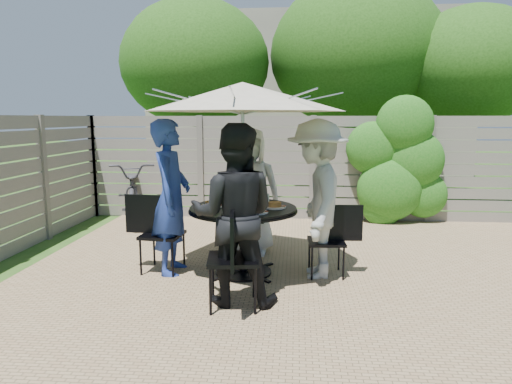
# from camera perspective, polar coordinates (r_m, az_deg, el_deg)

# --- Properties ---
(backyard_envelope) EXTENTS (60.00, 60.00, 5.00)m
(backyard_envelope) POSITION_cam_1_polar(r_m,az_deg,el_deg) (15.35, 6.63, 12.19)
(backyard_envelope) COLOR #254B17
(backyard_envelope) RESTS_ON ground
(patio_table) EXTENTS (1.23, 1.23, 0.80)m
(patio_table) POSITION_cam_1_polar(r_m,az_deg,el_deg) (5.25, -1.61, -4.49)
(patio_table) COLOR black
(patio_table) RESTS_ON ground
(umbrella) EXTENTS (2.29, 2.29, 2.19)m
(umbrella) POSITION_cam_1_polar(r_m,az_deg,el_deg) (5.10, -1.69, 11.79)
(umbrella) COLOR silver
(umbrella) RESTS_ON ground
(chair_back) EXTENTS (0.50, 0.70, 0.94)m
(chair_back) POSITION_cam_1_polar(r_m,az_deg,el_deg) (6.25, -0.67, -4.84)
(chair_back) COLOR black
(chair_back) RESTS_ON ground
(person_back) EXTENTS (0.83, 0.55, 1.69)m
(person_back) POSITION_cam_1_polar(r_m,az_deg,el_deg) (6.00, -0.81, 0.06)
(person_back) COLOR silver
(person_back) RESTS_ON ground
(chair_left) EXTENTS (0.69, 0.48, 0.92)m
(chair_left) POSITION_cam_1_polar(r_m,az_deg,el_deg) (5.50, -11.73, -7.04)
(chair_left) COLOR black
(chair_left) RESTS_ON ground
(person_left) EXTENTS (0.44, 0.66, 1.79)m
(person_left) POSITION_cam_1_polar(r_m,az_deg,el_deg) (5.33, -10.55, -0.70)
(person_left) COLOR navy
(person_left) RESTS_ON ground
(chair_front) EXTENTS (0.53, 0.74, 0.98)m
(chair_front) POSITION_cam_1_polar(r_m,az_deg,el_deg) (4.40, -2.89, -10.78)
(chair_front) COLOR black
(chair_front) RESTS_ON ground
(person_front) EXTENTS (0.86, 0.68, 1.76)m
(person_front) POSITION_cam_1_polar(r_m,az_deg,el_deg) (4.37, -2.75, -2.96)
(person_front) COLOR black
(person_front) RESTS_ON ground
(chair_right) EXTENTS (0.62, 0.43, 0.84)m
(chair_right) POSITION_cam_1_polar(r_m,az_deg,el_deg) (5.32, 8.89, -7.81)
(chair_right) COLOR black
(chair_right) RESTS_ON ground
(person_right) EXTENTS (0.68, 1.17, 1.80)m
(person_right) POSITION_cam_1_polar(r_m,az_deg,el_deg) (5.16, 7.58, -0.94)
(person_right) COLOR #B1B1AC
(person_right) RESTS_ON ground
(plate_back) EXTENTS (0.26, 0.26, 0.06)m
(plate_back) POSITION_cam_1_polar(r_m,az_deg,el_deg) (5.54, -1.24, -0.94)
(plate_back) COLOR white
(plate_back) RESTS_ON patio_table
(plate_left) EXTENTS (0.26, 0.26, 0.06)m
(plate_left) POSITION_cam_1_polar(r_m,az_deg,el_deg) (5.24, -5.55, -1.58)
(plate_left) COLOR white
(plate_left) RESTS_ON patio_table
(plate_front) EXTENTS (0.26, 0.26, 0.06)m
(plate_front) POSITION_cam_1_polar(r_m,az_deg,el_deg) (4.84, -2.07, -2.44)
(plate_front) COLOR white
(plate_front) RESTS_ON patio_table
(plate_right) EXTENTS (0.26, 0.26, 0.06)m
(plate_right) POSITION_cam_1_polar(r_m,az_deg,el_deg) (5.17, 2.35, -1.70)
(plate_right) COLOR white
(plate_right) RESTS_ON patio_table
(plate_extra) EXTENTS (0.24, 0.24, 0.06)m
(plate_extra) POSITION_cam_1_polar(r_m,az_deg,el_deg) (4.88, 0.11, -2.33)
(plate_extra) COLOR white
(plate_extra) RESTS_ON patio_table
(glass_back) EXTENTS (0.07, 0.07, 0.14)m
(glass_back) POSITION_cam_1_polar(r_m,az_deg,el_deg) (5.45, -2.44, -0.64)
(glass_back) COLOR silver
(glass_back) RESTS_ON patio_table
(glass_front) EXTENTS (0.07, 0.07, 0.14)m
(glass_front) POSITION_cam_1_polar(r_m,az_deg,el_deg) (4.92, -0.72, -1.71)
(glass_front) COLOR silver
(glass_front) RESTS_ON patio_table
(glass_right) EXTENTS (0.07, 0.07, 0.14)m
(glass_right) POSITION_cam_1_polar(r_m,az_deg,el_deg) (5.26, 1.30, -0.98)
(glass_right) COLOR silver
(glass_right) RESTS_ON patio_table
(syrup_jug) EXTENTS (0.09, 0.09, 0.16)m
(syrup_jug) POSITION_cam_1_polar(r_m,az_deg,el_deg) (5.24, -2.23, -0.93)
(syrup_jug) COLOR #59280C
(syrup_jug) RESTS_ON patio_table
(coffee_cup) EXTENTS (0.08, 0.08, 0.12)m
(coffee_cup) POSITION_cam_1_polar(r_m,az_deg,el_deg) (5.39, -0.33, -0.85)
(coffee_cup) COLOR #C6B293
(coffee_cup) RESTS_ON patio_table
(bicycle) EXTENTS (1.33, 2.16, 1.07)m
(bicycle) POSITION_cam_1_polar(r_m,az_deg,el_deg) (8.23, -15.03, 0.07)
(bicycle) COLOR #333338
(bicycle) RESTS_ON ground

